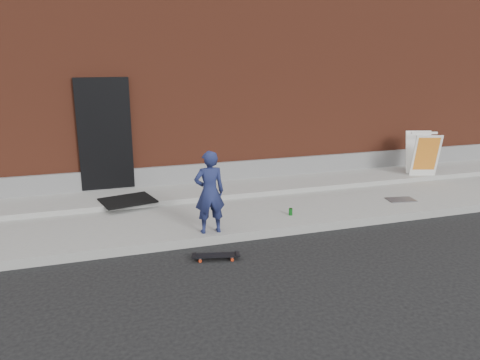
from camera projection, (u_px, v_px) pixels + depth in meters
name	position (u px, v px, depth m)	size (l,w,h in m)	color
ground	(279.00, 237.00, 7.81)	(80.00, 80.00, 0.00)	black
sidewalk	(250.00, 206.00, 9.17)	(20.00, 3.00, 0.15)	gray
apron	(236.00, 188.00, 9.97)	(20.00, 1.20, 0.10)	gray
building	(189.00, 71.00, 13.60)	(20.00, 8.10, 5.00)	maroon
child	(209.00, 192.00, 7.44)	(0.49, 0.32, 1.35)	#1C234E
skateboard	(216.00, 256.00, 6.92)	(0.70, 0.32, 0.08)	#B62E12
pizza_sign	(423.00, 153.00, 10.77)	(0.78, 0.85, 1.00)	white
soda_can	(291.00, 212.00, 8.41)	(0.07, 0.07, 0.13)	#197E24
doormat	(128.00, 200.00, 8.90)	(0.95, 0.77, 0.03)	black
utility_plate	(401.00, 200.00, 9.30)	(0.53, 0.34, 0.02)	#5D5D62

